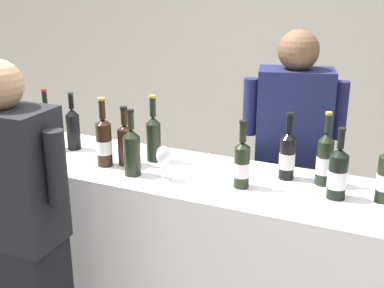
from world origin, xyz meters
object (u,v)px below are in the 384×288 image
(wine_glass, at_px, (163,157))
(wine_bottle_10, at_px, (242,164))
(wine_bottle_6, at_px, (338,174))
(wine_bottle_8, at_px, (125,142))
(ice_bucket, at_px, (21,124))
(wine_bottle_2, at_px, (132,150))
(wine_bottle_7, at_px, (325,159))
(wine_bottle_4, at_px, (287,155))
(person_server, at_px, (289,180))
(person_guest, at_px, (19,250))
(wine_bottle_9, at_px, (104,142))
(wine_bottle_5, at_px, (73,127))
(wine_bottle_3, at_px, (48,128))
(wine_bottle_0, at_px, (153,136))

(wine_glass, bearing_deg, wine_bottle_10, 11.31)
(wine_bottle_6, relative_size, wine_glass, 1.88)
(wine_bottle_8, height_order, ice_bucket, wine_bottle_8)
(wine_bottle_6, height_order, wine_bottle_10, wine_bottle_6)
(wine_bottle_2, relative_size, ice_bucket, 1.51)
(wine_bottle_7, bearing_deg, wine_bottle_6, -59.21)
(ice_bucket, bearing_deg, wine_bottle_4, 3.20)
(wine_bottle_6, xyz_separation_m, ice_bucket, (-1.78, 0.04, -0.00))
(person_server, bearing_deg, person_guest, -127.08)
(wine_bottle_7, xyz_separation_m, wine_bottle_10, (-0.33, -0.18, -0.01))
(wine_bottle_6, bearing_deg, wine_bottle_2, -172.08)
(wine_bottle_6, height_order, ice_bucket, wine_bottle_6)
(wine_bottle_6, distance_m, wine_bottle_9, 1.13)
(wine_bottle_2, xyz_separation_m, wine_bottle_5, (-0.49, 0.19, 0.00))
(wine_bottle_3, xyz_separation_m, wine_bottle_4, (1.31, 0.12, -0.00))
(wine_bottle_10, height_order, ice_bucket, wine_bottle_10)
(wine_bottle_6, distance_m, wine_bottle_7, 0.15)
(wine_bottle_7, distance_m, wine_bottle_9, 1.07)
(wine_bottle_6, height_order, person_server, person_server)
(wine_bottle_10, bearing_deg, person_server, 82.36)
(wine_bottle_2, relative_size, wine_bottle_3, 0.96)
(wine_bottle_2, bearing_deg, wine_bottle_10, 8.10)
(wine_bottle_3, bearing_deg, wine_bottle_5, 22.99)
(wine_bottle_2, relative_size, person_guest, 0.20)
(wine_glass, relative_size, person_guest, 0.10)
(wine_bottle_4, relative_size, wine_bottle_10, 1.03)
(wine_bottle_5, distance_m, wine_bottle_10, 1.02)
(wine_bottle_2, height_order, person_server, person_server)
(wine_bottle_5, distance_m, ice_bucket, 0.35)
(wine_bottle_5, height_order, wine_bottle_6, wine_bottle_5)
(ice_bucket, distance_m, person_guest, 0.92)
(wine_bottle_2, bearing_deg, wine_bottle_3, 167.49)
(person_server, bearing_deg, wine_bottle_10, -97.64)
(wine_bottle_9, bearing_deg, person_guest, -100.58)
(wine_bottle_3, height_order, wine_bottle_4, wine_bottle_3)
(wine_bottle_6, relative_size, wine_bottle_8, 1.04)
(wine_bottle_3, bearing_deg, wine_bottle_4, 5.29)
(wine_bottle_2, relative_size, person_server, 0.19)
(wine_bottle_6, bearing_deg, wine_bottle_10, -172.31)
(wine_bottle_3, height_order, person_server, person_server)
(wine_bottle_5, distance_m, wine_bottle_8, 0.40)
(person_guest, bearing_deg, wine_bottle_9, 79.42)
(wine_bottle_3, bearing_deg, wine_glass, -9.70)
(wine_bottle_6, bearing_deg, person_server, 119.53)
(wine_bottle_0, xyz_separation_m, wine_bottle_3, (-0.62, -0.08, -0.01))
(wine_bottle_2, xyz_separation_m, wine_bottle_6, (0.93, 0.13, -0.01))
(wine_bottle_2, distance_m, wine_bottle_10, 0.53)
(wine_bottle_9, height_order, wine_glass, wine_bottle_9)
(ice_bucket, bearing_deg, wine_glass, -9.56)
(wine_bottle_7, height_order, wine_bottle_9, wine_bottle_9)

